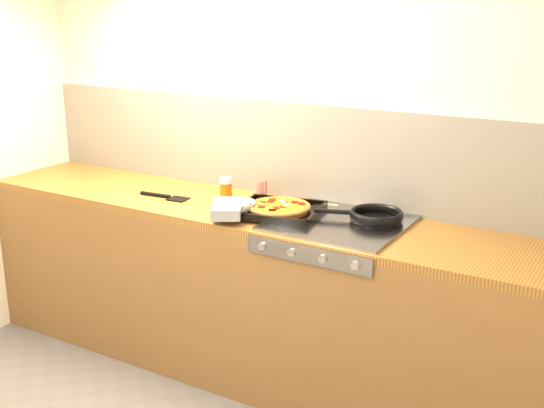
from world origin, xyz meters
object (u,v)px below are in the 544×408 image
Objects in this scene: tomato_can at (260,191)px; frying_pan at (375,216)px; pizza_on_tray at (265,208)px; juice_glass at (226,188)px.

frying_pan is at bearing -3.67° from tomato_can.
pizza_on_tray reaches higher than frying_pan.
pizza_on_tray is 0.37m from juice_glass.
tomato_can reaches higher than frying_pan.
tomato_can and juice_glass have the same top height.
tomato_can reaches higher than pizza_on_tray.
juice_glass is (-0.18, -0.05, 0.00)m from tomato_can.
frying_pan is 0.83m from juice_glass.
tomato_can is (-0.16, 0.21, 0.01)m from pizza_on_tray.
juice_glass is at bearing -179.67° from frying_pan.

